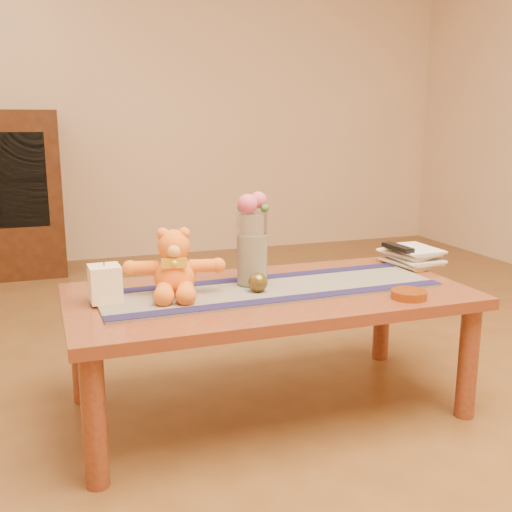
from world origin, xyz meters
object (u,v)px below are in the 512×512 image
object	(u,v)px
glass_vase	(252,249)
amber_dish	(409,294)
tv_remote	(398,247)
pillar_candle	(105,283)
teddy_bear	(174,263)
book_bottom	(395,265)
bronze_ball	(258,282)

from	to	relation	value
glass_vase	amber_dish	xyz separation A→B (m)	(0.45, -0.32, -0.12)
tv_remote	amber_dish	world-z (taller)	tv_remote
pillar_candle	glass_vase	size ratio (longest dim) A/B	0.46
teddy_bear	glass_vase	distance (m)	0.29
teddy_bear	pillar_candle	bearing A→B (deg)	-165.52
book_bottom	tv_remote	xyz separation A→B (m)	(0.00, -0.01, 0.07)
teddy_bear	book_bottom	bearing A→B (deg)	18.67
book_bottom	amber_dish	distance (m)	0.45
pillar_candle	teddy_bear	bearing A→B (deg)	2.30
book_bottom	teddy_bear	bearing A→B (deg)	179.00
pillar_candle	glass_vase	xyz separation A→B (m)	(0.52, 0.04, 0.07)
bronze_ball	tv_remote	size ratio (longest dim) A/B	0.42
bronze_ball	book_bottom	bearing A→B (deg)	15.08
pillar_candle	bronze_ball	distance (m)	0.51
pillar_candle	bronze_ball	size ratio (longest dim) A/B	1.77
bronze_ball	tv_remote	distance (m)	0.68
pillar_candle	glass_vase	world-z (taller)	glass_vase
tv_remote	amber_dish	bearing A→B (deg)	-121.52
book_bottom	bronze_ball	bearing A→B (deg)	-172.40
glass_vase	bronze_ball	bearing A→B (deg)	-97.36
glass_vase	amber_dish	distance (m)	0.57
amber_dish	pillar_candle	bearing A→B (deg)	163.67
teddy_bear	book_bottom	size ratio (longest dim) A/B	1.44
teddy_bear	tv_remote	distance (m)	0.94
book_bottom	tv_remote	distance (m)	0.08
bronze_ball	book_bottom	distance (m)	0.68
pillar_candle	tv_remote	bearing A→B (deg)	5.17
teddy_bear	pillar_candle	distance (m)	0.24
amber_dish	glass_vase	bearing A→B (deg)	144.40
glass_vase	amber_dish	size ratio (longest dim) A/B	2.14
tv_remote	amber_dish	size ratio (longest dim) A/B	1.32
glass_vase	book_bottom	world-z (taller)	glass_vase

